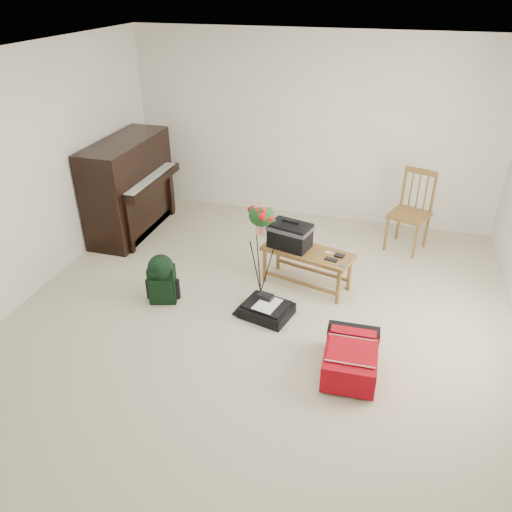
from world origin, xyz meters
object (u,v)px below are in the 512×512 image
(flower_stand, at_px, (261,250))
(green_backpack, at_px, (161,277))
(bench, at_px, (295,242))
(dining_chair, at_px, (410,212))
(piano, at_px, (130,188))
(red_suitcase, at_px, (351,355))
(black_duffel, at_px, (266,309))

(flower_stand, bearing_deg, green_backpack, -158.68)
(bench, distance_m, dining_chair, 1.73)
(green_backpack, distance_m, flower_stand, 1.08)
(dining_chair, height_order, green_backpack, dining_chair)
(dining_chair, xyz_separation_m, flower_stand, (-1.49, -1.52, 0.04))
(green_backpack, height_order, flower_stand, flower_stand)
(piano, relative_size, red_suitcase, 2.19)
(dining_chair, distance_m, green_backpack, 3.15)
(red_suitcase, height_order, black_duffel, red_suitcase)
(piano, distance_m, green_backpack, 1.88)
(bench, xyz_separation_m, black_duffel, (-0.13, -0.66, -0.46))
(black_duffel, height_order, green_backpack, green_backpack)
(red_suitcase, xyz_separation_m, green_backpack, (-2.05, 0.49, 0.15))
(bench, height_order, green_backpack, bench)
(red_suitcase, bearing_deg, piano, 145.95)
(red_suitcase, bearing_deg, flower_stand, 136.84)
(bench, relative_size, red_suitcase, 1.54)
(bench, bearing_deg, dining_chair, 60.99)
(bench, xyz_separation_m, red_suitcase, (0.79, -1.22, -0.39))
(bench, relative_size, black_duffel, 1.86)
(piano, height_order, red_suitcase, piano)
(piano, height_order, flower_stand, piano)
(red_suitcase, height_order, green_backpack, green_backpack)
(bench, bearing_deg, piano, 176.96)
(dining_chair, xyz_separation_m, black_duffel, (-1.32, -1.92, -0.42))
(bench, distance_m, red_suitcase, 1.50)
(bench, height_order, dining_chair, dining_chair)
(flower_stand, bearing_deg, piano, 149.86)
(piano, height_order, green_backpack, piano)
(bench, height_order, black_duffel, bench)
(red_suitcase, bearing_deg, green_backpack, 164.17)
(black_duffel, bearing_deg, piano, 161.91)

